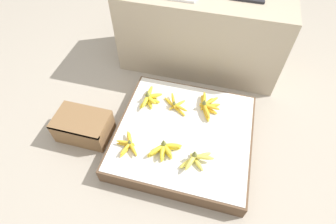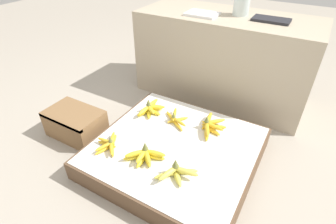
{
  "view_description": "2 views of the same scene",
  "coord_description": "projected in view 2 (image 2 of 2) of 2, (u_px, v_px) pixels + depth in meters",
  "views": [
    {
      "loc": [
        0.16,
        -1.08,
        1.7
      ],
      "look_at": [
        -0.13,
        0.03,
        0.28
      ],
      "focal_mm": 28.0,
      "sensor_mm": 36.0,
      "label": 1
    },
    {
      "loc": [
        0.57,
        -1.08,
        1.25
      ],
      "look_at": [
        -0.1,
        0.08,
        0.3
      ],
      "focal_mm": 28.0,
      "sensor_mm": 36.0,
      "label": 2
    }
  ],
  "objects": [
    {
      "name": "banana_bunch_middle_midright",
      "position": [
        210.0,
        125.0,
        1.75
      ],
      "size": [
        0.18,
        0.27,
        0.1
      ],
      "color": "gold",
      "rests_on": "display_platform"
    },
    {
      "name": "banana_bunch_middle_midleft",
      "position": [
        175.0,
        119.0,
        1.82
      ],
      "size": [
        0.22,
        0.2,
        0.08
      ],
      "color": "gold",
      "rests_on": "display_platform"
    },
    {
      "name": "banana_bunch_front_left",
      "position": [
        109.0,
        144.0,
        1.61
      ],
      "size": [
        0.18,
        0.21,
        0.08
      ],
      "color": "gold",
      "rests_on": "display_platform"
    },
    {
      "name": "ground_plane",
      "position": [
        176.0,
        160.0,
        1.72
      ],
      "size": [
        10.0,
        10.0,
        0.0
      ],
      "primitive_type": "plane",
      "color": "#A89E8E"
    },
    {
      "name": "foam_tray_white",
      "position": [
        202.0,
        14.0,
        1.99
      ],
      "size": [
        0.24,
        0.18,
        0.02
      ],
      "color": "white",
      "rests_on": "back_vendor_table"
    },
    {
      "name": "glass_jar",
      "position": [
        242.0,
        5.0,
        1.95
      ],
      "size": [
        0.12,
        0.12,
        0.14
      ],
      "color": "silver",
      "rests_on": "back_vendor_table"
    },
    {
      "name": "wooden_crate",
      "position": [
        76.0,
        123.0,
        1.87
      ],
      "size": [
        0.39,
        0.26,
        0.2
      ],
      "color": "olive",
      "rests_on": "ground_plane"
    },
    {
      "name": "banana_bunch_front_midright",
      "position": [
        177.0,
        172.0,
        1.41
      ],
      "size": [
        0.22,
        0.2,
        0.11
      ],
      "color": "#DBCC4C",
      "rests_on": "display_platform"
    },
    {
      "name": "foam_tray_dark",
      "position": [
        271.0,
        20.0,
        1.86
      ],
      "size": [
        0.26,
        0.15,
        0.02
      ],
      "color": "#232328",
      "rests_on": "back_vendor_table"
    },
    {
      "name": "back_vendor_table",
      "position": [
        223.0,
        57.0,
        2.21
      ],
      "size": [
        1.4,
        0.6,
        0.7
      ],
      "color": "tan",
      "rests_on": "ground_plane"
    },
    {
      "name": "banana_bunch_front_midleft",
      "position": [
        145.0,
        156.0,
        1.51
      ],
      "size": [
        0.23,
        0.15,
        0.11
      ],
      "color": "yellow",
      "rests_on": "display_platform"
    },
    {
      "name": "banana_bunch_middle_left",
      "position": [
        150.0,
        109.0,
        1.91
      ],
      "size": [
        0.16,
        0.24,
        0.11
      ],
      "color": "yellow",
      "rests_on": "display_platform"
    },
    {
      "name": "display_platform",
      "position": [
        176.0,
        152.0,
        1.68
      ],
      "size": [
        0.97,
        0.93,
        0.13
      ],
      "color": "brown",
      "rests_on": "ground_plane"
    }
  ]
}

